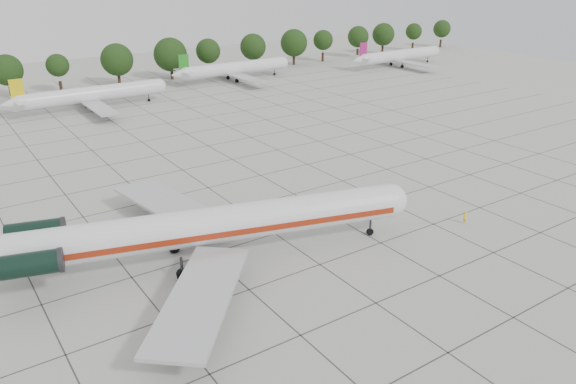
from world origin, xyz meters
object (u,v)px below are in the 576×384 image
Objects in this scene: ground_crew at (465,217)px; bg_airliner_c at (92,95)px; main_airliner at (183,229)px; bg_airliner_d at (235,68)px; bg_airliner_e at (399,56)px.

bg_airliner_c reaches higher than ground_crew.
main_airliner reaches higher than bg_airliner_d.
ground_crew is at bearing -1.36° from main_airliner.
ground_crew is (29.80, -9.22, -3.04)m from main_airliner.
bg_airliner_c and bg_airliner_d have the same top height.
bg_airliner_c is 1.00× the size of bg_airliner_e.
bg_airliner_d is at bearing 13.75° from bg_airliner_c.
main_airliner is at bearing -15.84° from ground_crew.
bg_airliner_e is (94.73, 67.12, -0.90)m from main_airliner.
main_airliner is 31.34m from ground_crew.
bg_airliner_c is at bearing -74.57° from ground_crew.
bg_airliner_c and bg_airliner_e have the same top height.
bg_airliner_c is (-18.98, 75.66, 2.14)m from ground_crew.
bg_airliner_c is at bearing 96.58° from main_airliner.
bg_airliner_c is 83.91m from bg_airliner_e.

